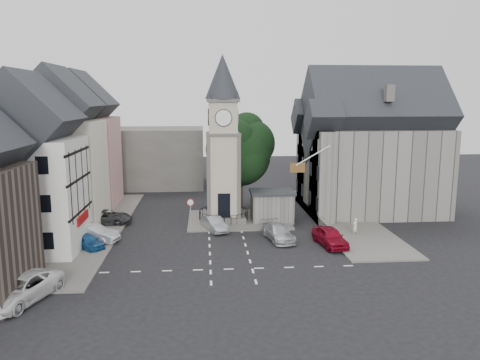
{
  "coord_description": "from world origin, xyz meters",
  "views": [
    {
      "loc": [
        -1.84,
        -37.46,
        12.16
      ],
      "look_at": [
        1.43,
        5.0,
        4.65
      ],
      "focal_mm": 35.0,
      "sensor_mm": 36.0,
      "label": 1
    }
  ],
  "objects": [
    {
      "name": "east_boundary_wall",
      "position": [
        9.2,
        10.0,
        0.45
      ],
      "size": [
        0.4,
        16.0,
        0.9
      ],
      "primitive_type": "cube",
      "color": "#615F59",
      "rests_on": "ground"
    },
    {
      "name": "car_west_blue",
      "position": [
        -11.49,
        0.03,
        0.61
      ],
      "size": [
        3.58,
        3.54,
        1.22
      ],
      "primitive_type": "imported",
      "rotation": [
        0.0,
        0.0,
        0.8
      ],
      "color": "navy",
      "rests_on": "ground"
    },
    {
      "name": "pedestrian",
      "position": [
        11.5,
        2.0,
        0.8
      ],
      "size": [
        0.7,
        0.61,
        1.61
      ],
      "primitive_type": "imported",
      "rotation": [
        0.0,
        0.0,
        3.63
      ],
      "color": "beige",
      "rests_on": "ground"
    },
    {
      "name": "flagpole",
      "position": [
        8.0,
        4.0,
        7.0
      ],
      "size": [
        3.68,
        0.1,
        2.74
      ],
      "color": "white",
      "rests_on": "ground"
    },
    {
      "name": "terrace_tudor",
      "position": [
        -15.5,
        0.0,
        6.19
      ],
      "size": [
        8.1,
        7.6,
        12.0
      ],
      "color": "silver",
      "rests_on": "ground"
    },
    {
      "name": "road_markings",
      "position": [
        0.0,
        -5.5,
        0.01
      ],
      "size": [
        20.0,
        8.0,
        0.01
      ],
      "primitive_type": "cube",
      "color": "silver",
      "rests_on": "ground"
    },
    {
      "name": "car_island_silver",
      "position": [
        -1.0,
        4.5,
        0.65
      ],
      "size": [
        2.65,
        4.17,
        1.3
      ],
      "primitive_type": "imported",
      "rotation": [
        0.0,
        0.0,
        0.35
      ],
      "color": "gray",
      "rests_on": "ground"
    },
    {
      "name": "van_sw_white",
      "position": [
        -13.0,
        -10.0,
        0.8
      ],
      "size": [
        4.46,
        6.3,
        1.6
      ],
      "primitive_type": "imported",
      "rotation": [
        0.0,
        0.0,
        -0.35
      ],
      "color": "silver",
      "rests_on": "ground"
    },
    {
      "name": "car_east_red",
      "position": [
        8.5,
        -0.69,
        0.78
      ],
      "size": [
        2.49,
        4.79,
        1.56
      ],
      "primitive_type": "imported",
      "rotation": [
        0.0,
        0.0,
        0.15
      ],
      "color": "maroon",
      "rests_on": "ground"
    },
    {
      "name": "east_building",
      "position": [
        15.59,
        11.0,
        6.26
      ],
      "size": [
        14.4,
        11.4,
        12.6
      ],
      "color": "#615F59",
      "rests_on": "ground"
    },
    {
      "name": "pavement_west",
      "position": [
        -12.5,
        6.0,
        0.07
      ],
      "size": [
        6.0,
        30.0,
        0.14
      ],
      "primitive_type": "cube",
      "color": "#595651",
      "rests_on": "ground"
    },
    {
      "name": "car_west_silver",
      "position": [
        -11.5,
        1.78,
        0.77
      ],
      "size": [
        4.97,
        2.96,
        1.55
      ],
      "primitive_type": "imported",
      "rotation": [
        0.0,
        0.0,
        1.27
      ],
      "color": "#B2B3BB",
      "rests_on": "ground"
    },
    {
      "name": "car_island_east",
      "position": [
        4.46,
        1.17,
        0.68
      ],
      "size": [
        2.77,
        4.94,
        1.35
      ],
      "primitive_type": "imported",
      "rotation": [
        0.0,
        0.0,
        0.2
      ],
      "color": "#AEB3B7",
      "rests_on": "ground"
    },
    {
      "name": "central_island",
      "position": [
        1.5,
        8.0,
        0.08
      ],
      "size": [
        10.0,
        8.0,
        0.16
      ],
      "primitive_type": "cube",
      "color": "#595651",
      "rests_on": "ground"
    },
    {
      "name": "terrace_pink",
      "position": [
        -15.5,
        16.0,
        6.58
      ],
      "size": [
        8.1,
        7.6,
        12.8
      ],
      "color": "#CE988E",
      "rests_on": "ground"
    },
    {
      "name": "clock_tower",
      "position": [
        0.0,
        7.99,
        8.12
      ],
      "size": [
        4.86,
        4.86,
        16.25
      ],
      "color": "#4C4944",
      "rests_on": "ground"
    },
    {
      "name": "warning_sign_post",
      "position": [
        -3.2,
        5.43,
        2.03
      ],
      "size": [
        0.7,
        0.19,
        2.85
      ],
      "color": "black",
      "rests_on": "ground"
    },
    {
      "name": "backdrop_west",
      "position": [
        -12.0,
        28.0,
        4.0
      ],
      "size": [
        20.0,
        10.0,
        8.0
      ],
      "primitive_type": "cube",
      "color": "#4C4944",
      "rests_on": "ground"
    },
    {
      "name": "town_tree",
      "position": [
        2.0,
        13.0,
        6.97
      ],
      "size": [
        7.2,
        7.2,
        10.8
      ],
      "color": "black",
      "rests_on": "ground"
    },
    {
      "name": "terrace_cream",
      "position": [
        -15.5,
        8.0,
        6.58
      ],
      "size": [
        8.1,
        7.6,
        12.8
      ],
      "color": "beige",
      "rests_on": "ground"
    },
    {
      "name": "car_west_grey",
      "position": [
        -11.5,
        7.53,
        0.71
      ],
      "size": [
        5.24,
        2.72,
        1.41
      ],
      "primitive_type": "imported",
      "rotation": [
        0.0,
        0.0,
        1.49
      ],
      "color": "#303033",
      "rests_on": "ground"
    },
    {
      "name": "pavement_east",
      "position": [
        12.0,
        8.0,
        0.07
      ],
      "size": [
        6.0,
        26.0,
        0.14
      ],
      "primitive_type": "cube",
      "color": "#595651",
      "rests_on": "ground"
    },
    {
      "name": "stone_shelter",
      "position": [
        4.8,
        7.5,
        1.55
      ],
      "size": [
        4.3,
        3.3,
        3.08
      ],
      "color": "#615F59",
      "rests_on": "ground"
    },
    {
      "name": "ground",
      "position": [
        0.0,
        0.0,
        0.0
      ],
      "size": [
        120.0,
        120.0,
        0.0
      ],
      "primitive_type": "plane",
      "color": "black",
      "rests_on": "ground"
    }
  ]
}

